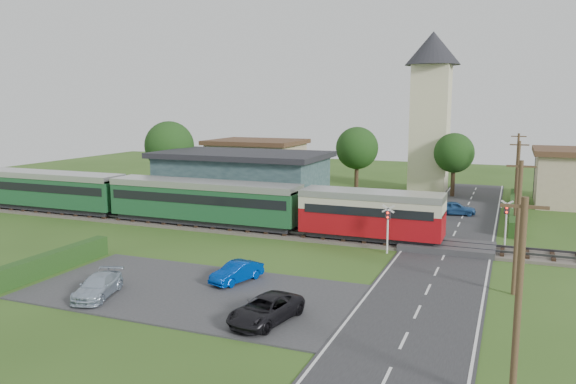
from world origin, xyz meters
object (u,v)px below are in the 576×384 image
at_px(train, 170,198).
at_px(car_park_silver, 98,286).
at_px(crossing_signal_far, 506,216).
at_px(car_on_road, 455,208).
at_px(church_tower, 431,100).
at_px(pedestrian_far, 147,198).
at_px(equipment_hut, 135,193).
at_px(station_building, 242,179).
at_px(house_west, 257,162).
at_px(car_park_dark, 266,309).
at_px(car_park_blue, 237,272).
at_px(crossing_signal_near, 388,222).
at_px(pedestrian_near, 286,212).

distance_m(train, car_park_silver, 17.85).
height_order(crossing_signal_far, car_on_road, crossing_signal_far).
height_order(church_tower, pedestrian_far, church_tower).
distance_m(equipment_hut, church_tower, 33.48).
bearing_deg(station_building, house_west, 109.65).
bearing_deg(station_building, car_park_silver, -79.86).
distance_m(equipment_hut, car_park_dark, 29.33).
relative_size(train, car_park_dark, 10.40).
xyz_separation_m(car_on_road, car_park_blue, (-9.27, -24.23, -0.03)).
relative_size(train, pedestrian_far, 23.03).
bearing_deg(car_park_silver, crossing_signal_near, 33.94).
height_order(house_west, pedestrian_far, house_west).
relative_size(car_park_dark, pedestrian_far, 2.21).
height_order(crossing_signal_near, car_park_silver, crossing_signal_near).
bearing_deg(equipment_hut, car_park_dark, -41.82).
height_order(station_building, pedestrian_near, station_building).
xyz_separation_m(crossing_signal_far, pedestrian_near, (-16.45, 0.11, -0.90)).
relative_size(car_on_road, car_park_silver, 0.95).
bearing_deg(pedestrian_far, crossing_signal_far, -109.39).
distance_m(car_on_road, car_park_dark, 29.40).
height_order(equipment_hut, car_on_road, equipment_hut).
xyz_separation_m(crossing_signal_near, crossing_signal_far, (7.20, 4.80, 0.00)).
height_order(crossing_signal_far, pedestrian_near, crossing_signal_far).
xyz_separation_m(equipment_hut, house_west, (3.00, 19.80, 1.04)).
bearing_deg(car_on_road, crossing_signal_far, -168.18).
bearing_deg(station_building, crossing_signal_near, -34.81).
bearing_deg(crossing_signal_far, crossing_signal_near, -146.31).
relative_size(house_west, crossing_signal_far, 3.30).
bearing_deg(car_park_dark, car_on_road, 90.52).
xyz_separation_m(train, car_park_dark, (15.91, -16.35, -1.52)).
distance_m(crossing_signal_far, car_park_silver, 26.87).
distance_m(car_park_silver, car_park_dark, 9.29).
bearing_deg(car_park_dark, car_park_blue, 140.63).
relative_size(church_tower, car_park_blue, 5.32).
height_order(equipment_hut, train, train).
height_order(equipment_hut, church_tower, church_tower).
relative_size(car_park_silver, car_park_dark, 0.91).
xyz_separation_m(train, crossing_signal_near, (18.46, -2.41, -0.04)).
relative_size(equipment_hut, pedestrian_far, 1.36).
height_order(church_tower, car_park_dark, church_tower).
xyz_separation_m(equipment_hut, crossing_signal_near, (24.40, -5.61, 0.39)).
xyz_separation_m(pedestrian_near, pedestrian_far, (-13.96, 0.93, 0.14)).
relative_size(house_west, car_park_silver, 2.86).
height_order(pedestrian_near, pedestrian_far, pedestrian_far).
xyz_separation_m(church_tower, car_park_blue, (-5.00, -37.68, -9.60)).
distance_m(equipment_hut, pedestrian_far, 1.27).
bearing_deg(crossing_signal_far, car_park_blue, -134.02).
bearing_deg(train, car_park_dark, -45.77).
distance_m(train, pedestrian_far, 5.90).
distance_m(station_building, pedestrian_far, 8.89).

